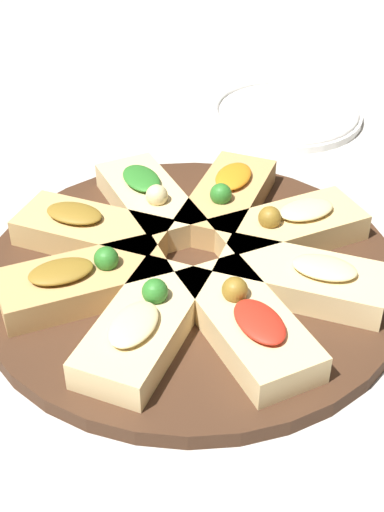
{
  "coord_description": "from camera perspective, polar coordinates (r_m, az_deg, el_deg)",
  "views": [
    {
      "loc": [
        0.54,
        0.12,
        0.45
      ],
      "look_at": [
        0.0,
        0.0,
        0.03
      ],
      "focal_mm": 50.0,
      "sensor_mm": 36.0,
      "label": 1
    }
  ],
  "objects": [
    {
      "name": "focaccia_slice_3",
      "position": [
        0.62,
        4.44,
        -5.33
      ],
      "size": [
        0.16,
        0.15,
        0.05
      ],
      "color": "#E5C689",
      "rests_on": "serving_board"
    },
    {
      "name": "focaccia_slice_2",
      "position": [
        0.62,
        -3.85,
        -5.51
      ],
      "size": [
        0.16,
        0.09,
        0.05
      ],
      "color": "#E5C689",
      "rests_on": "serving_board"
    },
    {
      "name": "serving_board",
      "position": [
        0.71,
        0.0,
        -1.43
      ],
      "size": [
        0.42,
        0.42,
        0.02
      ],
      "primitive_type": "cylinder",
      "color": "#422819",
      "rests_on": "ground_plane"
    },
    {
      "name": "focaccia_slice_1",
      "position": [
        0.67,
        -8.71,
        -1.98
      ],
      "size": [
        0.14,
        0.17,
        0.05
      ],
      "color": "tan",
      "rests_on": "serving_board"
    },
    {
      "name": "focaccia_slice_0",
      "position": [
        0.73,
        -8.04,
        1.98
      ],
      "size": [
        0.09,
        0.16,
        0.04
      ],
      "color": "tan",
      "rests_on": "serving_board"
    },
    {
      "name": "focaccia_slice_6",
      "position": [
        0.78,
        2.86,
        4.66
      ],
      "size": [
        0.16,
        0.09,
        0.05
      ],
      "color": "tan",
      "rests_on": "serving_board"
    },
    {
      "name": "focaccia_slice_7",
      "position": [
        0.77,
        -3.49,
        4.51
      ],
      "size": [
        0.16,
        0.15,
        0.05
      ],
      "color": "#E5C689",
      "rests_on": "serving_board"
    },
    {
      "name": "plate_left",
      "position": [
        1.02,
        7.47,
        11.29
      ],
      "size": [
        0.21,
        0.21,
        0.02
      ],
      "color": "white",
      "rests_on": "ground_plane"
    },
    {
      "name": "ground_plane",
      "position": [
        0.71,
        0.0,
        -1.94
      ],
      "size": [
        3.0,
        3.0,
        0.0
      ],
      "primitive_type": "plane",
      "color": "beige"
    },
    {
      "name": "focaccia_slice_5",
      "position": [
        0.74,
        7.74,
        2.27
      ],
      "size": [
        0.15,
        0.16,
        0.05
      ],
      "color": "#DBB775",
      "rests_on": "serving_board"
    },
    {
      "name": "focaccia_slice_4",
      "position": [
        0.67,
        8.88,
        -1.79
      ],
      "size": [
        0.09,
        0.16,
        0.04
      ],
      "color": "#E5C689",
      "rests_on": "serving_board"
    }
  ]
}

